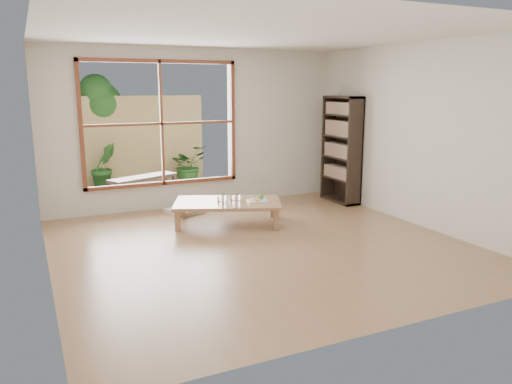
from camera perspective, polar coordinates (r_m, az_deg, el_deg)
ground at (r=6.42m, az=0.47°, el=-6.07°), size 5.00×5.00×0.00m
low_table at (r=7.32m, az=-3.26°, el=-1.38°), size 1.75×1.40×0.34m
floor_cushion at (r=8.07m, az=-8.13°, el=-2.11°), size 0.62×0.62×0.07m
bookshelf at (r=8.75m, az=9.74°, el=4.79°), size 0.29×0.82×1.83m
glass_tall at (r=7.20m, az=-3.68°, el=-0.79°), size 0.07×0.07×0.12m
glass_mid at (r=7.34m, az=-2.09°, el=-0.62°), size 0.07×0.07×0.10m
glass_short at (r=7.36m, az=-2.72°, el=-0.63°), size 0.07×0.07×0.09m
glass_small at (r=7.31m, az=-4.19°, el=-0.76°), size 0.07×0.07×0.08m
food_tray at (r=7.30m, az=0.29°, el=-0.90°), size 0.33×0.27×0.09m
deck at (r=9.50m, az=-12.15°, el=-0.34°), size 2.80×2.00×0.05m
garden_bench at (r=9.08m, az=-12.78°, el=1.39°), size 1.29×0.83×0.40m
bamboo_fence at (r=10.32m, az=-13.65°, el=5.64°), size 2.80×0.06×1.80m
shrub_right at (r=10.21m, az=-7.75°, el=3.09°), size 0.90×0.86×0.79m
shrub_left at (r=9.95m, az=-17.00°, el=2.78°), size 0.60×0.54×0.91m
garden_tree at (r=10.46m, az=-17.87°, el=9.47°), size 1.04×0.85×2.22m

